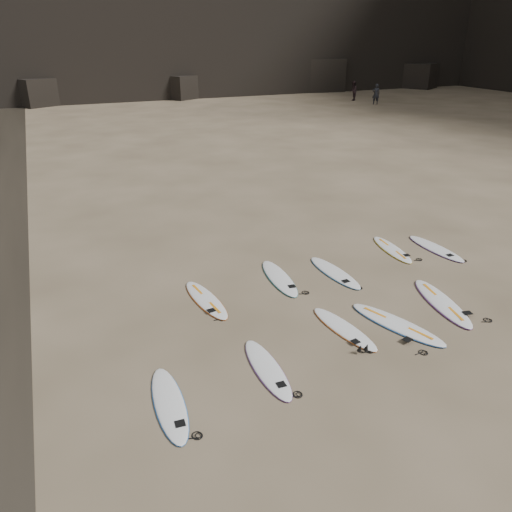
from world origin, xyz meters
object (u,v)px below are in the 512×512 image
at_px(surfboard_5, 206,299).
at_px(person_a, 376,94).
at_px(surfboard_4, 442,302).
at_px(surfboard_7, 335,272).
at_px(person_b, 353,91).
at_px(surfboard_3, 397,324).
at_px(surfboard_1, 267,368).
at_px(surfboard_0, 169,403).
at_px(surfboard_2, 344,328).
at_px(surfboard_8, 392,249).
at_px(surfboard_6, 279,278).
at_px(surfboard_9, 436,248).

bearing_deg(surfboard_5, person_a, 42.26).
relative_size(surfboard_4, surfboard_7, 1.11).
bearing_deg(person_b, surfboard_4, 9.76).
bearing_deg(surfboard_3, surfboard_5, 123.49).
distance_m(surfboard_1, surfboard_5, 3.32).
bearing_deg(surfboard_0, surfboard_2, 15.40).
distance_m(surfboard_7, surfboard_8, 2.70).
height_order(surfboard_1, person_a, person_a).
distance_m(surfboard_0, person_b, 46.87).
height_order(surfboard_4, person_b, person_b).
xyz_separation_m(surfboard_1, surfboard_2, (2.31, 0.69, -0.00)).
height_order(surfboard_3, surfboard_4, surfboard_4).
bearing_deg(surfboard_1, surfboard_8, 35.27).
bearing_deg(surfboard_5, surfboard_6, 3.16).
distance_m(surfboard_0, surfboard_7, 6.86).
distance_m(surfboard_2, surfboard_8, 5.24).
bearing_deg(surfboard_4, surfboard_3, -154.84).
bearing_deg(surfboard_7, surfboard_4, -61.64).
distance_m(surfboard_4, surfboard_6, 4.40).
distance_m(surfboard_3, surfboard_5, 4.86).
relative_size(surfboard_3, surfboard_9, 1.08).
xyz_separation_m(surfboard_6, surfboard_7, (1.64, -0.32, -0.00)).
relative_size(surfboard_4, surfboard_6, 1.08).
xyz_separation_m(surfboard_2, surfboard_8, (3.97, 3.42, 0.00)).
height_order(surfboard_3, surfboard_6, surfboard_3).
xyz_separation_m(surfboard_5, surfboard_6, (2.32, 0.38, 0.00)).
xyz_separation_m(surfboard_1, person_a, (26.72, 33.81, 0.91)).
distance_m(surfboard_6, surfboard_8, 4.26).
xyz_separation_m(surfboard_1, person_b, (26.24, 37.03, 0.91)).
relative_size(surfboard_2, surfboard_4, 0.84).
xyz_separation_m(surfboard_2, surfboard_9, (5.32, 2.92, 0.00)).
relative_size(surfboard_7, surfboard_9, 0.99).
height_order(surfboard_2, person_a, person_a).
relative_size(surfboard_4, surfboard_5, 1.12).
bearing_deg(surfboard_4, surfboard_2, -166.66).
bearing_deg(surfboard_2, surfboard_6, 87.11).
distance_m(surfboard_5, person_b, 42.91).
distance_m(surfboard_7, surfboard_9, 3.95).
distance_m(surfboard_1, surfboard_6, 4.22).
xyz_separation_m(surfboard_6, person_a, (24.68, 30.12, 0.90)).
relative_size(surfboard_1, surfboard_8, 0.99).
relative_size(surfboard_5, surfboard_9, 0.98).
bearing_deg(surfboard_6, person_a, 55.86).
distance_m(surfboard_0, surfboard_2, 4.55).
xyz_separation_m(surfboard_4, surfboard_6, (-3.27, 2.95, -0.00)).
xyz_separation_m(surfboard_4, surfboard_8, (0.96, 3.36, -0.01)).
bearing_deg(surfboard_9, surfboard_5, -179.64).
bearing_deg(person_b, surfboard_0, 2.45).
distance_m(surfboard_4, person_a, 39.40).
distance_m(surfboard_1, person_b, 45.39).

